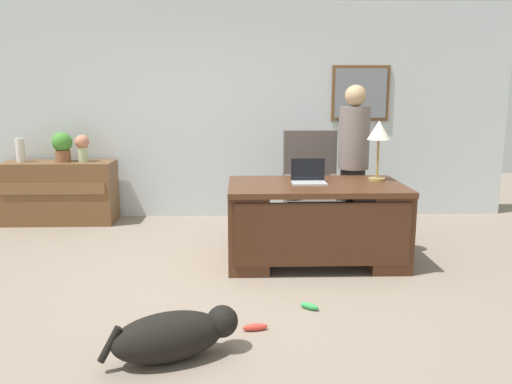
% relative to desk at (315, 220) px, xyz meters
% --- Properties ---
extents(ground_plane, '(12.00, 12.00, 0.00)m').
position_rel_desk_xyz_m(ground_plane, '(-0.76, -0.64, -0.41)').
color(ground_plane, gray).
extents(back_wall, '(7.00, 0.16, 2.70)m').
position_rel_desk_xyz_m(back_wall, '(-0.75, 1.95, 0.95)').
color(back_wall, silver).
rests_on(back_wall, ground_plane).
extents(desk, '(1.63, 0.97, 0.75)m').
position_rel_desk_xyz_m(desk, '(0.00, 0.00, 0.00)').
color(desk, '#4C2B19').
rests_on(desk, ground_plane).
extents(credenza, '(1.34, 0.50, 0.76)m').
position_rel_desk_xyz_m(credenza, '(-2.94, 1.60, -0.02)').
color(credenza, brown).
rests_on(credenza, ground_plane).
extents(armchair, '(0.60, 0.59, 1.17)m').
position_rel_desk_xyz_m(armchair, '(0.09, 0.97, 0.11)').
color(armchair, '#564C47').
rests_on(armchair, ground_plane).
extents(person_standing, '(0.32, 0.32, 1.67)m').
position_rel_desk_xyz_m(person_standing, '(0.49, 0.65, 0.46)').
color(person_standing, '#262323').
rests_on(person_standing, ground_plane).
extents(dog_lying, '(0.82, 0.52, 0.30)m').
position_rel_desk_xyz_m(dog_lying, '(-1.11, -1.79, -0.25)').
color(dog_lying, black).
rests_on(dog_lying, ground_plane).
extents(laptop, '(0.32, 0.22, 0.22)m').
position_rel_desk_xyz_m(laptop, '(-0.06, 0.07, 0.40)').
color(laptop, '#B2B5BA').
rests_on(laptop, desk).
extents(desk_lamp, '(0.22, 0.22, 0.58)m').
position_rel_desk_xyz_m(desk_lamp, '(0.62, 0.19, 0.80)').
color(desk_lamp, '#9E8447').
rests_on(desk_lamp, desk).
extents(vase_with_flowers, '(0.17, 0.17, 0.33)m').
position_rel_desk_xyz_m(vase_with_flowers, '(-2.62, 1.61, 0.55)').
color(vase_with_flowers, '#B9C996').
rests_on(vase_with_flowers, credenza).
extents(vase_empty, '(0.11, 0.11, 0.29)m').
position_rel_desk_xyz_m(vase_empty, '(-3.37, 1.61, 0.50)').
color(vase_empty, silver).
rests_on(vase_empty, credenza).
extents(potted_plant, '(0.24, 0.24, 0.36)m').
position_rel_desk_xyz_m(potted_plant, '(-2.87, 1.61, 0.55)').
color(potted_plant, brown).
rests_on(potted_plant, credenza).
extents(dog_toy_bone, '(0.18, 0.08, 0.05)m').
position_rel_desk_xyz_m(dog_toy_bone, '(-0.61, -1.43, -0.38)').
color(dog_toy_bone, '#E53F33').
rests_on(dog_toy_bone, ground_plane).
extents(dog_toy_plush, '(0.15, 0.13, 0.05)m').
position_rel_desk_xyz_m(dog_toy_plush, '(-0.19, -1.10, -0.38)').
color(dog_toy_plush, green).
rests_on(dog_toy_plush, ground_plane).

